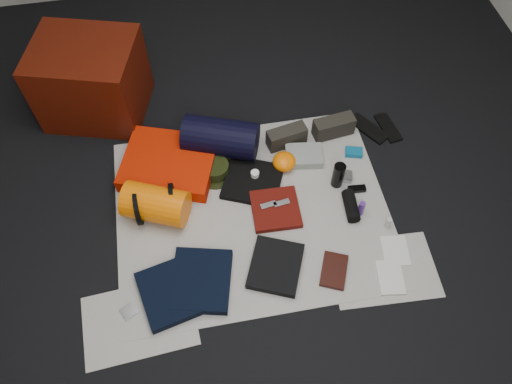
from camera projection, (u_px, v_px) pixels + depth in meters
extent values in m
cube|color=black|center=(253.00, 212.00, 2.98)|extent=(4.50, 4.50, 0.02)
cube|color=beige|center=(253.00, 211.00, 2.97)|extent=(1.60, 1.30, 0.01)
cube|color=beige|center=(139.00, 321.00, 2.61)|extent=(0.61, 0.44, 0.00)
cube|color=beige|center=(383.00, 269.00, 2.77)|extent=(0.60, 0.43, 0.00)
cube|color=#4D1105|center=(91.00, 80.00, 3.20)|extent=(0.75, 0.68, 0.52)
cube|color=red|center=(169.00, 163.00, 3.09)|extent=(0.67, 0.61, 0.10)
cylinder|color=#FB6B04|center=(156.00, 204.00, 2.87)|extent=(0.42, 0.34, 0.22)
cylinder|color=black|center=(138.00, 207.00, 2.86)|extent=(0.02, 0.22, 0.22)
cylinder|color=black|center=(173.00, 201.00, 2.87)|extent=(0.03, 0.22, 0.22)
cylinder|color=black|center=(221.00, 138.00, 3.11)|extent=(0.52, 0.39, 0.24)
cylinder|color=black|center=(216.00, 172.00, 3.11)|extent=(0.34, 0.34, 0.01)
cylinder|color=black|center=(215.00, 168.00, 3.08)|extent=(0.17, 0.17, 0.08)
cube|color=#2C2923|center=(287.00, 137.00, 3.19)|extent=(0.27, 0.14, 0.13)
cube|color=#2C2923|center=(334.00, 127.00, 3.23)|extent=(0.28, 0.13, 0.13)
cube|color=black|center=(368.00, 129.00, 3.31)|extent=(0.24, 0.29, 0.02)
cube|color=black|center=(388.00, 128.00, 3.31)|extent=(0.13, 0.26, 0.01)
cube|color=black|center=(170.00, 293.00, 2.66)|extent=(0.37, 0.40, 0.05)
cube|color=black|center=(201.00, 280.00, 2.70)|extent=(0.39, 0.42, 0.06)
cube|color=black|center=(276.00, 266.00, 2.75)|extent=(0.37, 0.39, 0.05)
cube|color=black|center=(253.00, 182.00, 3.06)|extent=(0.44, 0.42, 0.03)
cube|color=#560F09|center=(276.00, 209.00, 2.95)|extent=(0.29, 0.29, 0.04)
ellipsoid|color=#FB6B04|center=(284.00, 162.00, 3.10)|extent=(0.18, 0.18, 0.10)
cube|color=gray|center=(304.00, 156.00, 3.15)|extent=(0.25, 0.20, 0.06)
cylinder|color=black|center=(338.00, 175.00, 3.00)|extent=(0.09, 0.09, 0.18)
cylinder|color=black|center=(351.00, 206.00, 2.94)|extent=(0.09, 0.20, 0.08)
cube|color=silver|center=(342.00, 176.00, 3.07)|extent=(0.13, 0.10, 0.05)
cube|color=#0E5D88|center=(354.00, 152.00, 3.18)|extent=(0.12, 0.10, 0.03)
cylinder|color=#4B2780|center=(361.00, 208.00, 2.91)|extent=(0.04, 0.04, 0.11)
cylinder|color=#B3B8B4|center=(388.00, 223.00, 2.87)|extent=(0.03, 0.03, 0.09)
cube|color=black|center=(334.00, 271.00, 2.74)|extent=(0.20, 0.24, 0.03)
cube|color=silver|center=(390.00, 277.00, 2.73)|extent=(0.17, 0.22, 0.01)
cube|color=silver|center=(395.00, 251.00, 2.82)|extent=(0.17, 0.21, 0.01)
cube|color=black|center=(357.00, 189.00, 3.03)|extent=(0.11, 0.05, 0.03)
cube|color=silver|center=(129.00, 312.00, 2.62)|extent=(0.10, 0.10, 0.01)
cylinder|color=white|center=(255.00, 174.00, 3.05)|extent=(0.05, 0.05, 0.04)
cube|color=silver|center=(268.00, 205.00, 2.94)|extent=(0.10, 0.05, 0.01)
cube|color=silver|center=(282.00, 203.00, 2.94)|extent=(0.10, 0.05, 0.01)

